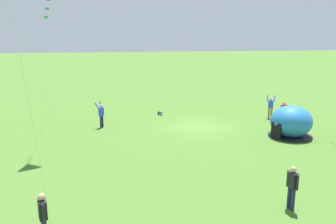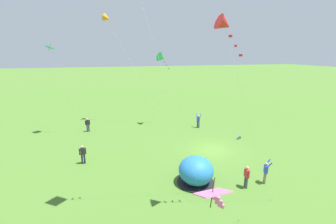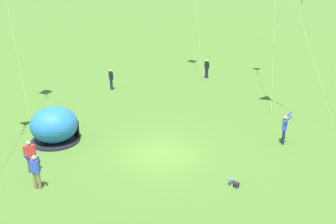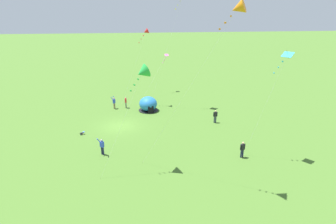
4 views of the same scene
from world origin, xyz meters
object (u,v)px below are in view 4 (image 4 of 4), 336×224
at_px(person_with_toddler, 114,102).
at_px(person_watching_sky, 242,149).
at_px(person_strolling, 126,102).
at_px(kite_green, 142,72).
at_px(person_center_field, 102,146).
at_px(kite_yellow, 181,0).
at_px(toddler_crawling, 82,133).
at_px(kite_red, 146,32).
at_px(kite_pink, 165,57).
at_px(kite_cyan, 285,59).
at_px(kite_orange, 238,8).
at_px(person_near_tent, 215,116).
at_px(popup_tent, 148,104).

xyz_separation_m(person_with_toddler, person_watching_sky, (15.84, 13.53, -0.03)).
relative_size(person_strolling, kite_green, 0.18).
bearing_deg(person_center_field, person_with_toddler, 178.47).
distance_m(person_with_toddler, kite_yellow, 17.26).
bearing_deg(kite_green, person_with_toddler, -166.35).
xyz_separation_m(person_strolling, kite_yellow, (-0.35, 8.28, 14.10)).
distance_m(toddler_crawling, kite_red, 17.04).
bearing_deg(kite_pink, kite_cyan, 18.11).
relative_size(kite_red, kite_orange, 0.79).
xyz_separation_m(person_strolling, kite_green, (16.16, 2.17, 8.00)).
distance_m(person_watching_sky, kite_orange, 13.86).
xyz_separation_m(person_near_tent, person_with_toddler, (-7.03, -13.43, 0.03)).
relative_size(toddler_crawling, person_strolling, 0.32).
bearing_deg(kite_yellow, person_with_toddler, -87.36).
bearing_deg(popup_tent, toddler_crawling, -49.66).
xyz_separation_m(toddler_crawling, person_center_field, (5.05, 2.89, 0.82)).
height_order(person_center_field, person_strolling, person_center_field).
relative_size(person_near_tent, kite_cyan, 0.16).
bearing_deg(person_watching_sky, person_center_field, -99.47).
distance_m(person_center_field, kite_green, 9.38).
height_order(person_watching_sky, kite_yellow, kite_yellow).
height_order(toddler_crawling, person_center_field, person_center_field).
bearing_deg(person_near_tent, popup_tent, -123.46).
xyz_separation_m(popup_tent, kite_yellow, (-1.93, 5.00, 14.06)).
bearing_deg(person_near_tent, toddler_crawling, -85.04).
bearing_deg(kite_yellow, toddler_crawling, -56.00).
relative_size(person_center_field, kite_pink, 0.28).
relative_size(kite_yellow, kite_orange, 1.10).
height_order(person_watching_sky, person_strolling, same).
relative_size(person_with_toddler, person_watching_sky, 1.10).
relative_size(kite_cyan, kite_pink, 1.55).
xyz_separation_m(popup_tent, person_near_tent, (5.57, 8.42, -0.03)).
xyz_separation_m(person_near_tent, kite_red, (-8.76, -8.28, 9.96)).
xyz_separation_m(person_near_tent, person_strolling, (-7.14, -11.71, 0.00)).
relative_size(person_near_tent, kite_red, 0.15).
bearing_deg(person_watching_sky, popup_tent, -149.33).
bearing_deg(person_with_toddler, kite_red, 108.56).
distance_m(popup_tent, kite_pink, 11.58).
height_order(popup_tent, kite_yellow, kite_yellow).
bearing_deg(kite_red, person_strolling, -64.74).
xyz_separation_m(kite_green, kite_orange, (3.57, 6.39, 4.93)).
bearing_deg(person_strolling, kite_green, 7.66).
distance_m(person_near_tent, kite_orange, 18.32).
bearing_deg(person_center_field, kite_yellow, 143.47).
bearing_deg(person_near_tent, kite_green, -46.60).
distance_m(kite_green, kite_pink, 24.91).
relative_size(kite_red, kite_pink, 1.68).
bearing_deg(kite_cyan, kite_orange, -58.67).
relative_size(kite_green, kite_orange, 0.67).
relative_size(kite_yellow, kite_pink, 2.34).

